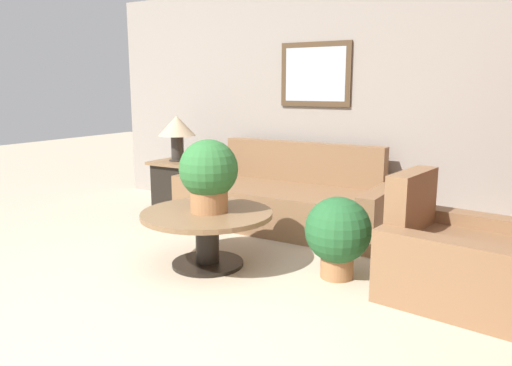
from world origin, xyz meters
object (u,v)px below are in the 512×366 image
object	(u,v)px
coffee_table	(207,226)
potted_plant_on_table	(209,173)
couch_main	(287,201)
potted_plant_floor	(338,233)
side_table	(179,185)
armchair	(459,259)
table_lamp	(177,129)

from	to	relation	value
coffee_table	potted_plant_on_table	bearing A→B (deg)	53.27
couch_main	potted_plant_floor	size ratio (longest dim) A/B	3.50
coffee_table	side_table	xyz separation A→B (m)	(-1.46, 1.39, -0.03)
potted_plant_on_table	armchair	bearing A→B (deg)	12.09
table_lamp	potted_plant_floor	size ratio (longest dim) A/B	0.83
armchair	side_table	distance (m)	3.50
coffee_table	potted_plant_on_table	size ratio (longest dim) A/B	1.82
couch_main	potted_plant_floor	distance (m)	1.52
armchair	coffee_table	size ratio (longest dim) A/B	1.01
armchair	side_table	bearing A→B (deg)	81.24
couch_main	potted_plant_on_table	distance (m)	1.49
armchair	potted_plant_on_table	size ratio (longest dim) A/B	1.83
side_table	table_lamp	size ratio (longest dim) A/B	1.11
potted_plant_on_table	potted_plant_floor	world-z (taller)	potted_plant_on_table
side_table	table_lamp	xyz separation A→B (m)	(0.00, -0.00, 0.68)
potted_plant_floor	table_lamp	bearing A→B (deg)	156.38
armchair	coffee_table	xyz separation A→B (m)	(-1.90, -0.42, 0.07)
coffee_table	armchair	bearing A→B (deg)	12.51
table_lamp	potted_plant_floor	world-z (taller)	table_lamp
potted_plant_on_table	potted_plant_floor	size ratio (longest dim) A/B	0.92
couch_main	potted_plant_on_table	bearing A→B (deg)	-89.70
table_lamp	potted_plant_floor	xyz separation A→B (m)	(2.49, -1.09, -0.62)
couch_main	potted_plant_floor	world-z (taller)	couch_main
armchair	coffee_table	world-z (taller)	armchair
armchair	table_lamp	distance (m)	3.57
armchair	potted_plant_on_table	world-z (taller)	potted_plant_on_table
potted_plant_floor	coffee_table	bearing A→B (deg)	-163.58
coffee_table	side_table	size ratio (longest dim) A/B	1.82
potted_plant_floor	side_table	bearing A→B (deg)	156.38
armchair	side_table	size ratio (longest dim) A/B	1.84
coffee_table	potted_plant_floor	size ratio (longest dim) A/B	1.69
potted_plant_on_table	potted_plant_floor	distance (m)	1.14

